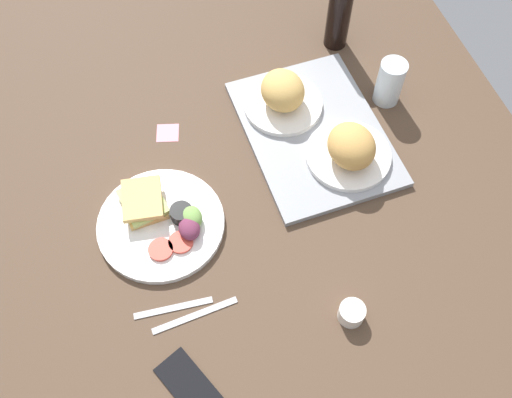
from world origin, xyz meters
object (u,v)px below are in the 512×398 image
(serving_tray, at_px, (314,132))
(sticky_note, at_px, (168,133))
(bread_plate_far, at_px, (350,149))
(plate_with_salad, at_px, (162,221))
(knife, at_px, (195,315))
(cell_phone, at_px, (189,385))
(fork, at_px, (173,308))
(espresso_cup, at_px, (352,313))
(soda_bottle, at_px, (340,11))
(drinking_glass, at_px, (390,82))
(bread_plate_near, at_px, (283,95))

(serving_tray, bearing_deg, sticky_note, -108.30)
(bread_plate_far, relative_size, plate_with_salad, 0.71)
(knife, height_order, cell_phone, cell_phone)
(fork, relative_size, knife, 0.89)
(knife, xyz_separation_m, sticky_note, (-0.49, 0.05, -0.00))
(serving_tray, distance_m, espresso_cup, 0.48)
(serving_tray, bearing_deg, plate_with_salad, -72.07)
(serving_tray, bearing_deg, soda_bottle, 149.31)
(soda_bottle, relative_size, knife, 1.20)
(fork, distance_m, sticky_note, 0.47)
(serving_tray, relative_size, bread_plate_far, 2.15)
(sticky_note, bearing_deg, bread_plate_far, 60.97)
(drinking_glass, xyz_separation_m, fork, (0.40, -0.67, -0.06))
(bread_plate_far, xyz_separation_m, knife, (0.27, -0.46, -0.06))
(bread_plate_near, distance_m, knife, 0.60)
(plate_with_salad, height_order, sticky_note, plate_with_salad)
(soda_bottle, relative_size, sticky_note, 4.06)
(cell_phone, bearing_deg, fork, 153.02)
(serving_tray, xyz_separation_m, sticky_note, (-0.12, -0.35, -0.01))
(bread_plate_far, distance_m, soda_bottle, 0.41)
(espresso_cup, bearing_deg, serving_tray, 168.72)
(plate_with_salad, bearing_deg, bread_plate_near, 122.65)
(fork, bearing_deg, plate_with_salad, 87.79)
(soda_bottle, distance_m, espresso_cup, 0.81)
(drinking_glass, distance_m, sticky_note, 0.58)
(serving_tray, xyz_separation_m, bread_plate_near, (-0.10, -0.05, 0.05))
(drinking_glass, distance_m, knife, 0.77)
(bread_plate_far, relative_size, drinking_glass, 1.65)
(bread_plate_near, relative_size, bread_plate_far, 0.97)
(espresso_cup, bearing_deg, cell_phone, -84.30)
(bread_plate_far, height_order, knife, bread_plate_far)
(serving_tray, height_order, bread_plate_near, bread_plate_near)
(drinking_glass, bearing_deg, cell_phone, -50.23)
(bread_plate_near, relative_size, plate_with_salad, 0.69)
(serving_tray, xyz_separation_m, cell_phone, (0.51, -0.46, -0.00))
(soda_bottle, xyz_separation_m, fork, (0.63, -0.62, -0.11))
(bread_plate_near, height_order, bread_plate_far, bread_plate_far)
(drinking_glass, relative_size, fork, 0.74)
(plate_with_salad, distance_m, fork, 0.21)
(serving_tray, height_order, drinking_glass, drinking_glass)
(soda_bottle, height_order, fork, soda_bottle)
(plate_with_salad, bearing_deg, espresso_cup, 44.39)
(bread_plate_near, xyz_separation_m, drinking_glass, (0.05, 0.27, 0.01))
(bread_plate_far, bearing_deg, plate_with_salad, -86.21)
(plate_with_salad, bearing_deg, sticky_note, 164.49)
(drinking_glass, xyz_separation_m, knife, (0.43, -0.63, -0.06))
(bread_plate_far, distance_m, fork, 0.55)
(drinking_glass, distance_m, espresso_cup, 0.62)
(drinking_glass, bearing_deg, espresso_cup, -30.91)
(cell_phone, xyz_separation_m, sticky_note, (-0.63, 0.10, -0.00))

